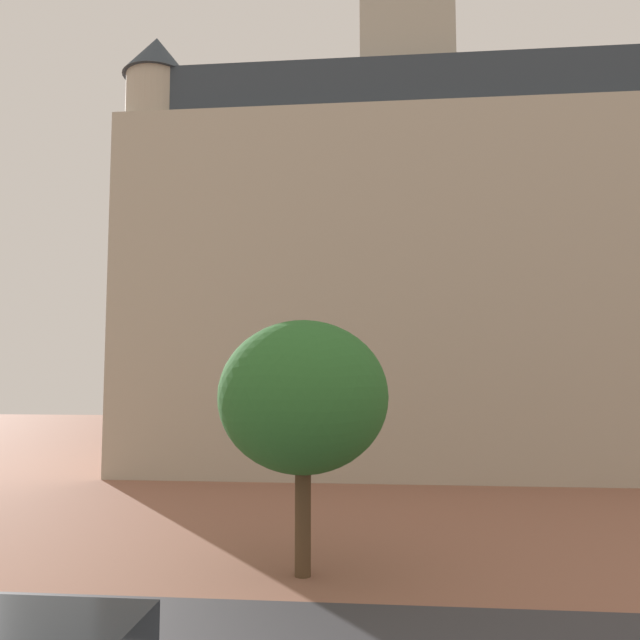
# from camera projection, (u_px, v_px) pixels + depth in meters

# --- Properties ---
(landmark_building) EXTENTS (29.68, 14.13, 36.83)m
(landmark_building) POSITION_uv_depth(u_px,v_px,m) (423.00, 269.00, 33.78)
(landmark_building) COLOR #B2A893
(landmark_building) RESTS_ON ground_plane
(tree_curb_far) EXTENTS (3.99, 3.99, 5.89)m
(tree_curb_far) POSITION_uv_depth(u_px,v_px,m) (303.00, 397.00, 14.65)
(tree_curb_far) COLOR #4C3823
(tree_curb_far) RESTS_ON ground_plane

